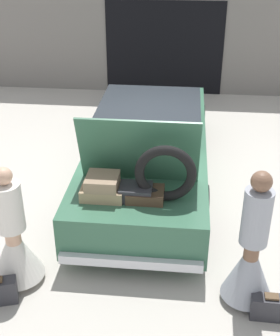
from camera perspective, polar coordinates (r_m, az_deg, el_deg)
ground_plane at (r=7.92m, az=1.00°, el=-1.31°), size 40.00×40.00×0.00m
garage_wall_back at (r=11.53m, az=3.04°, el=15.85°), size 12.00×0.14×2.80m
car at (r=7.63m, az=1.03°, el=2.47°), size 1.88×5.00×1.78m
person_left at (r=5.77m, az=-15.12°, el=-8.78°), size 0.64×0.64×1.55m
person_right at (r=5.40m, az=13.32°, el=-10.60°), size 0.59×0.59×1.70m
suitcase_beside_right_person at (r=5.55m, az=15.55°, el=-16.06°), size 0.43×0.17×0.32m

